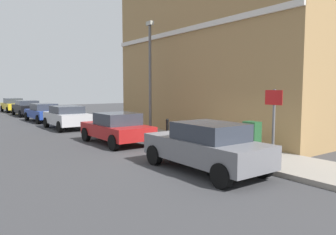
# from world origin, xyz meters

# --- Properties ---
(ground) EXTENTS (80.00, 80.00, 0.00)m
(ground) POSITION_xyz_m (0.00, 0.00, 0.00)
(ground) COLOR #38383A
(sidewalk) EXTENTS (2.50, 30.00, 0.15)m
(sidewalk) POSITION_xyz_m (1.95, 6.00, 0.07)
(sidewalk) COLOR gray
(sidewalk) RESTS_ON ground
(corner_building) EXTENTS (6.28, 13.03, 9.28)m
(corner_building) POSITION_xyz_m (6.29, 4.51, 4.64)
(corner_building) COLOR #9E7A4C
(corner_building) RESTS_ON ground
(car_grey) EXTENTS (1.82, 4.12, 1.47)m
(car_grey) POSITION_xyz_m (-0.53, -1.22, 0.76)
(car_grey) COLOR slate
(car_grey) RESTS_ON ground
(car_red) EXTENTS (1.97, 3.94, 1.38)m
(car_red) POSITION_xyz_m (-0.52, 4.64, 0.71)
(car_red) COLOR maroon
(car_red) RESTS_ON ground
(car_silver) EXTENTS (1.92, 3.94, 1.41)m
(car_silver) POSITION_xyz_m (-0.64, 11.14, 0.75)
(car_silver) COLOR #B7B7BC
(car_silver) RESTS_ON ground
(car_blue) EXTENTS (1.92, 4.27, 1.35)m
(car_blue) POSITION_xyz_m (-0.67, 16.36, 0.71)
(car_blue) COLOR navy
(car_blue) RESTS_ON ground
(car_black) EXTENTS (1.99, 4.45, 1.39)m
(car_black) POSITION_xyz_m (-0.51, 22.56, 0.74)
(car_black) COLOR black
(car_black) RESTS_ON ground
(car_yellow) EXTENTS (1.92, 4.21, 1.45)m
(car_yellow) POSITION_xyz_m (-0.68, 28.24, 0.75)
(car_yellow) COLOR gold
(car_yellow) RESTS_ON ground
(utility_cabinet) EXTENTS (0.46, 0.61, 1.15)m
(utility_cabinet) POSITION_xyz_m (2.07, -0.80, 0.68)
(utility_cabinet) COLOR #1E4C28
(utility_cabinet) RESTS_ON sidewalk
(bollard_near_cabinet) EXTENTS (0.14, 0.14, 1.04)m
(bollard_near_cabinet) POSITION_xyz_m (2.17, 0.88, 0.70)
(bollard_near_cabinet) COLOR black
(bollard_near_cabinet) RESTS_ON sidewalk
(bollard_far_kerb) EXTENTS (0.14, 0.14, 1.04)m
(bollard_far_kerb) POSITION_xyz_m (0.95, 2.78, 0.70)
(bollard_far_kerb) COLOR black
(bollard_far_kerb) RESTS_ON sidewalk
(street_sign) EXTENTS (0.08, 0.60, 2.30)m
(street_sign) POSITION_xyz_m (1.18, -2.32, 1.66)
(street_sign) COLOR #59595B
(street_sign) RESTS_ON sidewalk
(lamppost) EXTENTS (0.20, 0.44, 5.72)m
(lamppost) POSITION_xyz_m (1.99, 5.77, 3.30)
(lamppost) COLOR #59595B
(lamppost) RESTS_ON sidewalk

